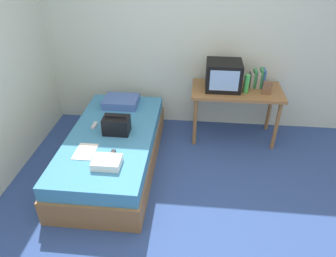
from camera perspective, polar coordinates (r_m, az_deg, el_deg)
ground_plane at (r=3.23m, az=1.66°, el=-16.65°), size 8.00×8.00×0.00m
wall_back at (r=4.27m, az=4.00°, el=16.93°), size 5.20×0.10×2.60m
bed at (r=3.78m, az=-10.06°, el=-3.84°), size 1.00×2.00×0.47m
desk at (r=4.16m, az=12.48°, el=5.94°), size 1.16×0.60×0.72m
tv at (r=4.03m, az=10.18°, el=9.61°), size 0.44×0.39×0.36m
water_bottle at (r=4.01m, az=14.29°, el=8.01°), size 0.07×0.07×0.24m
book_row at (r=4.21m, az=16.15°, el=8.83°), size 0.18×0.17×0.25m
picture_frame at (r=4.04m, az=17.83°, el=7.12°), size 0.11×0.02×0.17m
pillow at (r=4.21m, az=-8.65°, el=4.94°), size 0.45×0.36×0.10m
handbag at (r=3.60m, az=-9.48°, el=0.63°), size 0.30×0.20×0.22m
magazine at (r=3.41m, az=-15.00°, el=-4.12°), size 0.21×0.29×0.01m
remote_dark at (r=3.29m, az=-10.26°, el=-4.74°), size 0.04×0.16×0.02m
remote_silver at (r=3.82m, az=-13.42°, el=0.59°), size 0.04×0.14×0.02m
folded_towel at (r=3.15m, az=-11.20°, el=-6.12°), size 0.28×0.22×0.08m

